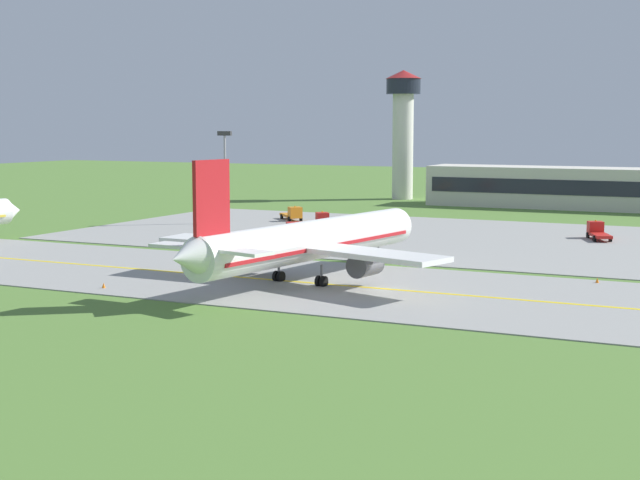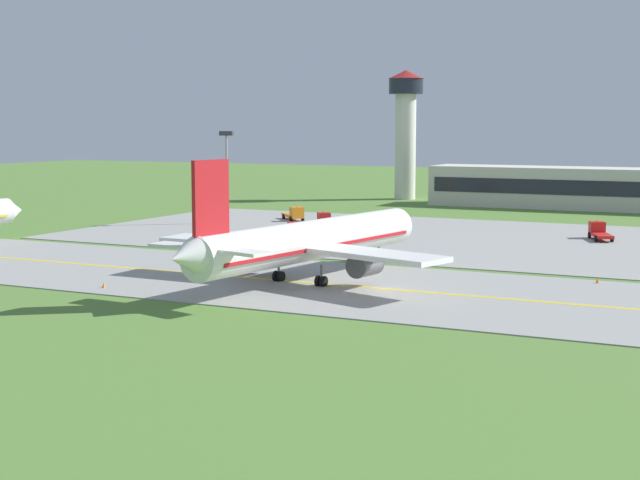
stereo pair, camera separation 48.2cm
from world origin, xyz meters
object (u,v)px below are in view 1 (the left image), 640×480
Objects in this scene: airplane_lead at (309,241)px; service_truck_fuel at (597,231)px; control_tower at (403,122)px; apron_light_mast at (225,165)px; service_truck_pushback at (293,214)px; service_truck_baggage at (314,221)px.

airplane_lead is 52.73m from service_truck_fuel.
airplane_lead is 1.46× the size of control_tower.
apron_light_mast is at bearing 129.63° from airplane_lead.
airplane_lead is 2.69× the size of apron_light_mast.
control_tower is (-0.08, 51.02, 15.13)m from service_truck_pushback.
service_truck_baggage is 17.55m from apron_light_mast.
service_truck_fuel is 0.46× the size of apron_light_mast.
apron_light_mast is (-15.54, -0.39, 8.14)m from service_truck_baggage.
service_truck_baggage is at bearing 1.42° from apron_light_mast.
apron_light_mast is at bearing -178.58° from service_truck_baggage.
service_truck_baggage and service_truck_pushback have the same top height.
service_truck_pushback is at bearing 174.88° from service_truck_fuel.
airplane_lead reaches higher than service_truck_fuel.
control_tower is 60.68m from apron_light_mast.
airplane_lead reaches higher than service_truck_baggage.
control_tower reaches higher than service_truck_pushback.
service_truck_fuel is at bearing 67.40° from airplane_lead.
airplane_lead is 6.58× the size of service_truck_pushback.
service_truck_baggage is 61.86m from control_tower.
apron_light_mast reaches higher than service_truck_pushback.
apron_light_mast is (-36.61, 44.22, 5.19)m from airplane_lead.
service_truck_baggage is 0.43× the size of apron_light_mast.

